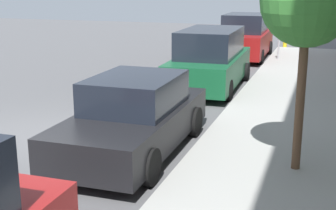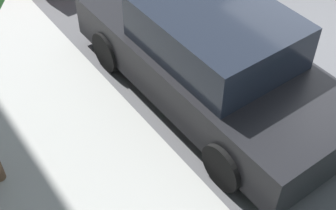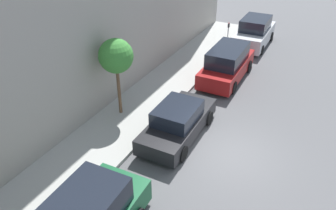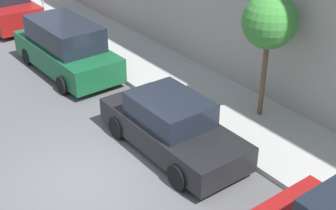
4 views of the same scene
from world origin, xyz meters
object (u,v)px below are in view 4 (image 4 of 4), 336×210
parked_sedan_third (171,126)px  parked_suv_fifth (2,4)px  street_tree (269,22)px  parked_minivan_fourth (66,48)px  parking_meter_far (43,2)px

parked_sedan_third → parked_suv_fifth: (-0.00, 12.87, 0.21)m
parked_sedan_third → parked_suv_fifth: parked_suv_fifth is taller
parked_suv_fifth → street_tree: bearing=-76.5°
parked_minivan_fourth → parking_meter_far: bearing=74.4°
parked_sedan_third → parked_minivan_fourth: bearing=90.0°
parked_sedan_third → parking_meter_far: parked_sedan_third is taller
parked_sedan_third → parked_suv_fifth: 12.87m
parked_sedan_third → parking_meter_far: (1.58, 11.98, 0.27)m
parked_sedan_third → street_tree: (3.15, -0.24, 2.30)m
parked_minivan_fourth → parking_meter_far: parked_minivan_fourth is taller
parked_minivan_fourth → street_tree: 7.54m
street_tree → parked_suv_fifth: bearing=103.5°
parked_suv_fifth → street_tree: size_ratio=1.32×
parking_meter_far → parked_minivan_fourth: bearing=-105.6°
parked_suv_fifth → street_tree: 13.64m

